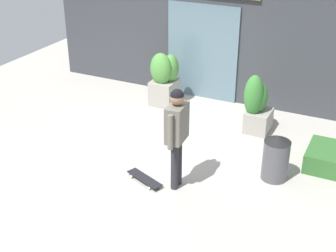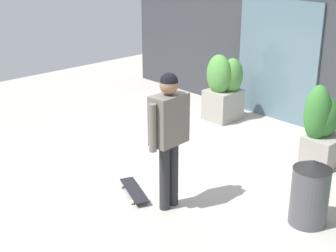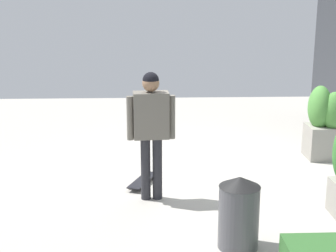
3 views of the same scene
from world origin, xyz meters
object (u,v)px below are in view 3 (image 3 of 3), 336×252
planter_box_right (325,123)px  trash_bin (239,212)px  skateboard (143,180)px  skateboarder (151,122)px

planter_box_right → trash_bin: planter_box_right is taller
skateboard → planter_box_right: 3.33m
skateboard → trash_bin: bearing=-129.2°
skateboard → trash_bin: 2.26m
skateboard → planter_box_right: (-1.14, 3.08, 0.55)m
trash_bin → skateboarder: bearing=-146.3°
skateboarder → planter_box_right: 3.42m
skateboard → trash_bin: trash_bin is taller
skateboarder → skateboard: 1.16m
skateboarder → trash_bin: 1.83m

